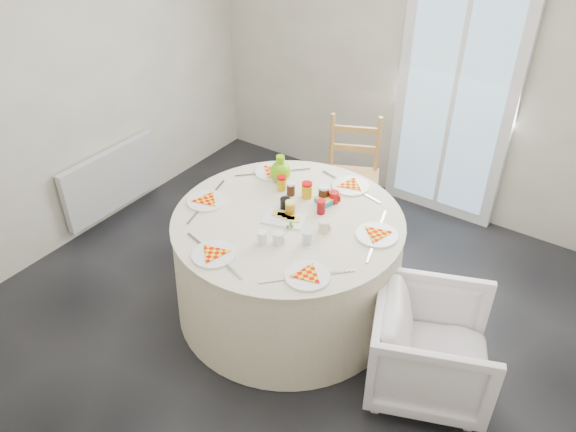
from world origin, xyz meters
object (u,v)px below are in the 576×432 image
Objects in this scene: radiator at (112,180)px; wooden_chair at (351,182)px; table at (288,265)px; green_pitcher at (280,170)px; armchair at (433,341)px.

wooden_chair reaches higher than radiator.
green_pitcher is at bearing 130.78° from table.
green_pitcher is (-0.32, 0.37, 0.49)m from table.
table is 8.16× the size of green_pitcher.
armchair is at bearing -5.44° from table.
armchair is at bearing -3.45° from radiator.
green_pitcher is at bearing 10.39° from radiator.
armchair reaches higher than radiator.
radiator is 0.62× the size of table.
wooden_chair reaches higher than armchair.
table reaches higher than armchair.
wooden_chair is 1.73m from armchair.
table reaches higher than radiator.
green_pitcher is (-0.21, -0.73, 0.40)m from wooden_chair.
radiator is at bearing 177.73° from table.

